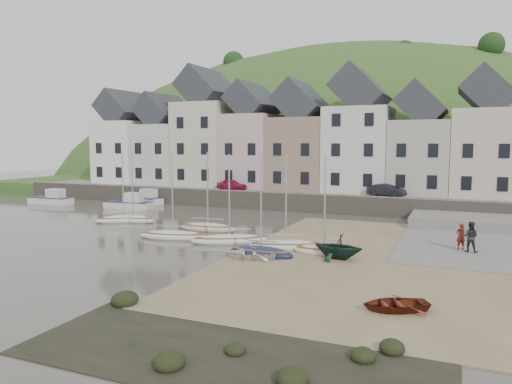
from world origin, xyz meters
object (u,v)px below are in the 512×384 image
at_px(sailboat_0, 133,219).
at_px(person_dark, 470,237).
at_px(car_right, 387,190).
at_px(rowboat_green, 338,246).
at_px(car_left, 232,185).
at_px(rowboat_white, 251,253).
at_px(rowboat_red, 395,304).
at_px(person_red, 461,236).

xyz_separation_m(sailboat_0, person_dark, (26.70, -1.68, 0.81)).
relative_size(sailboat_0, car_right, 1.71).
distance_m(rowboat_green, car_left, 26.67).
xyz_separation_m(rowboat_white, rowboat_green, (4.76, 1.89, 0.44)).
bearing_deg(rowboat_red, person_dark, 139.00).
bearing_deg(person_red, sailboat_0, -29.76).
bearing_deg(sailboat_0, rowboat_white, -29.25).
bearing_deg(car_left, sailboat_0, 173.73).
bearing_deg(person_dark, person_red, -39.48).
height_order(car_left, car_right, car_right).
height_order(person_red, car_left, car_left).
height_order(rowboat_green, person_dark, person_dark).
xyz_separation_m(rowboat_green, rowboat_red, (4.21, -7.74, -0.47)).
bearing_deg(car_right, rowboat_green, -164.18).
height_order(rowboat_green, car_left, car_left).
bearing_deg(person_dark, car_right, -57.33).
relative_size(sailboat_0, person_red, 3.79).
distance_m(rowboat_red, car_left, 35.37).
bearing_deg(person_red, car_right, -93.48).
xyz_separation_m(rowboat_white, car_right, (4.62, 22.47, 1.83)).
relative_size(rowboat_white, rowboat_green, 1.06).
xyz_separation_m(rowboat_green, car_left, (-16.91, 20.58, 1.36)).
height_order(rowboat_white, car_left, car_left).
relative_size(rowboat_green, car_right, 0.78).
relative_size(rowboat_white, rowboat_red, 1.11).
bearing_deg(rowboat_red, car_left, -170.85).
height_order(person_red, car_right, car_right).
bearing_deg(car_left, rowboat_white, -147.44).
distance_m(sailboat_0, car_left, 14.57).
bearing_deg(person_dark, rowboat_red, 84.52).
height_order(rowboat_white, person_dark, person_dark).
relative_size(sailboat_0, person_dark, 3.32).
height_order(sailboat_0, rowboat_white, sailboat_0).
bearing_deg(rowboat_green, car_left, -135.48).
distance_m(sailboat_0, rowboat_white, 16.92).
bearing_deg(rowboat_white, sailboat_0, -137.21).
relative_size(sailboat_0, car_left, 1.87).
xyz_separation_m(rowboat_red, car_left, (-21.12, 28.31, 1.83)).
height_order(rowboat_green, car_right, car_right).
height_order(rowboat_white, rowboat_green, rowboat_green).
bearing_deg(rowboat_green, rowboat_white, -63.19).
bearing_deg(person_dark, rowboat_white, 36.86).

